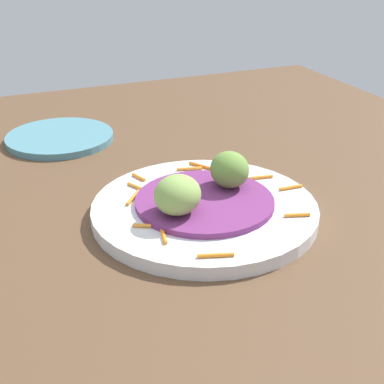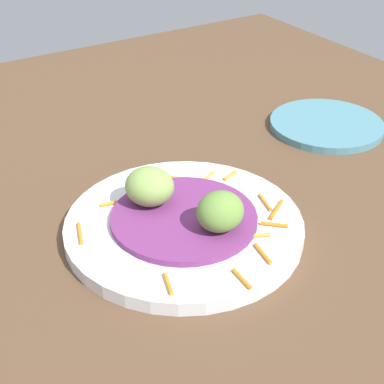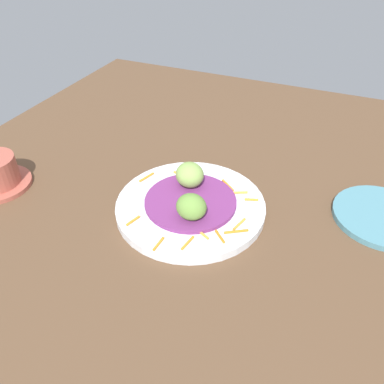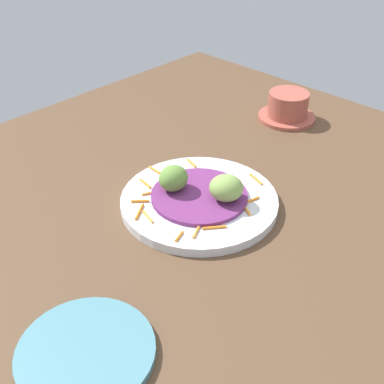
# 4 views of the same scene
# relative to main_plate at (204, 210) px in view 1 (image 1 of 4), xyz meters

# --- Properties ---
(table_surface) EXTENTS (1.10, 1.10, 0.02)m
(table_surface) POSITION_rel_main_plate_xyz_m (-0.02, -0.06, -0.02)
(table_surface) COLOR brown
(table_surface) RESTS_ON ground
(main_plate) EXTENTS (0.25, 0.25, 0.02)m
(main_plate) POSITION_rel_main_plate_xyz_m (0.00, 0.00, 0.00)
(main_plate) COLOR silver
(main_plate) RESTS_ON table_surface
(cabbage_bed) EXTENTS (0.15, 0.15, 0.01)m
(cabbage_bed) POSITION_rel_main_plate_xyz_m (0.00, 0.00, 0.01)
(cabbage_bed) COLOR #702D6B
(cabbage_bed) RESTS_ON main_plate
(carrot_garnish) EXTENTS (0.22, 0.21, 0.00)m
(carrot_garnish) POSITION_rel_main_plate_xyz_m (-0.02, 0.01, 0.01)
(carrot_garnish) COLOR orange
(carrot_garnish) RESTS_ON main_plate
(guac_scoop_left) EXTENTS (0.05, 0.05, 0.04)m
(guac_scoop_left) POSITION_rel_main_plate_xyz_m (-0.02, 0.04, 0.04)
(guac_scoop_left) COLOR olive
(guac_scoop_left) RESTS_ON cabbage_bed
(guac_scoop_center) EXTENTS (0.07, 0.07, 0.04)m
(guac_scoop_center) POSITION_rel_main_plate_xyz_m (0.02, -0.04, 0.04)
(guac_scoop_center) COLOR #84A851
(guac_scoop_center) RESTS_ON cabbage_bed
(side_plate_small) EXTENTS (0.16, 0.16, 0.01)m
(side_plate_small) POSITION_rel_main_plate_xyz_m (-0.30, -0.10, -0.00)
(side_plate_small) COLOR teal
(side_plate_small) RESTS_ON table_surface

